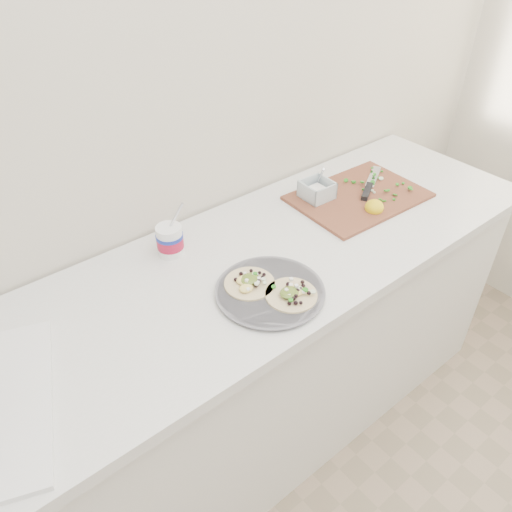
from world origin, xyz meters
TOP-DOWN VIEW (x-y plane):
  - counter at (0.00, 1.43)m, footprint 2.44×0.66m
  - taco_plate at (0.08, 1.27)m, footprint 0.31×0.31m
  - tub at (-0.03, 1.60)m, footprint 0.08×0.08m
  - cutboard at (0.67, 1.47)m, footprint 0.49×0.35m

SIDE VIEW (x-z plane):
  - counter at x=0.00m, z-range 0.00..0.90m
  - taco_plate at x=0.08m, z-range 0.90..0.94m
  - cutboard at x=0.67m, z-range 0.88..0.95m
  - tub at x=-0.03m, z-range 0.87..1.06m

